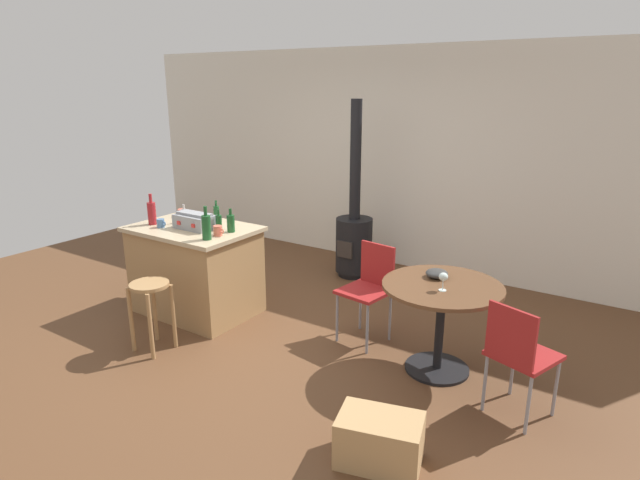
{
  "coord_description": "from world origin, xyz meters",
  "views": [
    {
      "loc": [
        2.9,
        -3.36,
        2.26
      ],
      "look_at": [
        0.53,
        0.23,
        0.98
      ],
      "focal_mm": 29.5,
      "sensor_mm": 36.0,
      "label": 1
    }
  ],
  "objects_px": {
    "toolbox": "(195,221)",
    "bottle_4": "(152,213)",
    "cup_1": "(161,223)",
    "cup_0": "(218,231)",
    "cardboard_box": "(380,440)",
    "bottle_1": "(231,223)",
    "folding_chair_far": "(519,352)",
    "cup_2": "(182,213)",
    "serving_bowl": "(437,273)",
    "dining_table": "(441,306)",
    "bottle_0": "(219,222)",
    "kitchen_island": "(196,269)",
    "wooden_stool": "(151,301)",
    "bottle_2": "(206,227)",
    "bottle_3": "(184,215)",
    "folding_chair_near": "(369,285)",
    "bottle_5": "(216,213)",
    "wood_stove": "(354,234)",
    "wine_glass": "(443,277)"
  },
  "relations": [
    {
      "from": "bottle_3",
      "to": "cup_1",
      "type": "relative_size",
      "value": 1.68
    },
    {
      "from": "cup_0",
      "to": "serving_bowl",
      "type": "relative_size",
      "value": 0.66
    },
    {
      "from": "cup_0",
      "to": "cardboard_box",
      "type": "distance_m",
      "value": 2.49
    },
    {
      "from": "bottle_4",
      "to": "cup_1",
      "type": "height_order",
      "value": "bottle_4"
    },
    {
      "from": "bottle_2",
      "to": "cardboard_box",
      "type": "xyz_separation_m",
      "value": [
        2.18,
        -0.77,
        -0.86
      ]
    },
    {
      "from": "serving_bowl",
      "to": "cardboard_box",
      "type": "height_order",
      "value": "serving_bowl"
    },
    {
      "from": "wood_stove",
      "to": "toolbox",
      "type": "bearing_deg",
      "value": -112.29
    },
    {
      "from": "wooden_stool",
      "to": "bottle_2",
      "type": "height_order",
      "value": "bottle_2"
    },
    {
      "from": "folding_chair_far",
      "to": "cup_2",
      "type": "relative_size",
      "value": 7.34
    },
    {
      "from": "kitchen_island",
      "to": "cup_1",
      "type": "bearing_deg",
      "value": -143.81
    },
    {
      "from": "toolbox",
      "to": "bottle_4",
      "type": "bearing_deg",
      "value": -165.7
    },
    {
      "from": "dining_table",
      "to": "cup_0",
      "type": "bearing_deg",
      "value": -170.91
    },
    {
      "from": "cup_2",
      "to": "cardboard_box",
      "type": "bearing_deg",
      "value": -22.25
    },
    {
      "from": "kitchen_island",
      "to": "bottle_3",
      "type": "height_order",
      "value": "bottle_3"
    },
    {
      "from": "wood_stove",
      "to": "bottle_2",
      "type": "bearing_deg",
      "value": -100.6
    },
    {
      "from": "bottle_1",
      "to": "serving_bowl",
      "type": "bearing_deg",
      "value": 8.33
    },
    {
      "from": "cup_1",
      "to": "cardboard_box",
      "type": "xyz_separation_m",
      "value": [
        2.86,
        -0.82,
        -0.78
      ]
    },
    {
      "from": "toolbox",
      "to": "wine_glass",
      "type": "height_order",
      "value": "toolbox"
    },
    {
      "from": "bottle_2",
      "to": "cup_1",
      "type": "distance_m",
      "value": 0.69
    },
    {
      "from": "wine_glass",
      "to": "cardboard_box",
      "type": "distance_m",
      "value": 1.33
    },
    {
      "from": "cardboard_box",
      "to": "wooden_stool",
      "type": "bearing_deg",
      "value": 174.9
    },
    {
      "from": "dining_table",
      "to": "cardboard_box",
      "type": "bearing_deg",
      "value": -84.98
    },
    {
      "from": "cup_2",
      "to": "serving_bowl",
      "type": "distance_m",
      "value": 2.81
    },
    {
      "from": "cup_2",
      "to": "cardboard_box",
      "type": "height_order",
      "value": "cup_2"
    },
    {
      "from": "cardboard_box",
      "to": "bottle_1",
      "type": "bearing_deg",
      "value": 153.52
    },
    {
      "from": "folding_chair_far",
      "to": "bottle_3",
      "type": "bearing_deg",
      "value": 177.41
    },
    {
      "from": "wood_stove",
      "to": "cardboard_box",
      "type": "distance_m",
      "value": 3.35
    },
    {
      "from": "wood_stove",
      "to": "cup_1",
      "type": "height_order",
      "value": "wood_stove"
    },
    {
      "from": "cup_2",
      "to": "serving_bowl",
      "type": "height_order",
      "value": "cup_2"
    },
    {
      "from": "toolbox",
      "to": "cup_0",
      "type": "bearing_deg",
      "value": -9.43
    },
    {
      "from": "bottle_2",
      "to": "cup_1",
      "type": "xyz_separation_m",
      "value": [
        -0.68,
        0.05,
        -0.08
      ]
    },
    {
      "from": "bottle_0",
      "to": "bottle_5",
      "type": "distance_m",
      "value": 0.38
    },
    {
      "from": "cup_2",
      "to": "bottle_4",
      "type": "bearing_deg",
      "value": -91.92
    },
    {
      "from": "bottle_4",
      "to": "cup_1",
      "type": "xyz_separation_m",
      "value": [
        0.16,
        -0.03,
        -0.08
      ]
    },
    {
      "from": "cup_1",
      "to": "serving_bowl",
      "type": "height_order",
      "value": "cup_1"
    },
    {
      "from": "cup_0",
      "to": "cup_1",
      "type": "bearing_deg",
      "value": -172.05
    },
    {
      "from": "wooden_stool",
      "to": "bottle_1",
      "type": "xyz_separation_m",
      "value": [
        0.16,
        0.87,
        0.53
      ]
    },
    {
      "from": "kitchen_island",
      "to": "toolbox",
      "type": "xyz_separation_m",
      "value": [
        0.06,
        -0.03,
        0.52
      ]
    },
    {
      "from": "bottle_0",
      "to": "kitchen_island",
      "type": "bearing_deg",
      "value": -169.85
    },
    {
      "from": "bottle_3",
      "to": "folding_chair_near",
      "type": "bearing_deg",
      "value": 9.95
    },
    {
      "from": "wine_glass",
      "to": "bottle_0",
      "type": "bearing_deg",
      "value": -178.2
    },
    {
      "from": "folding_chair_far",
      "to": "cup_0",
      "type": "bearing_deg",
      "value": -179.58
    },
    {
      "from": "bottle_5",
      "to": "cup_0",
      "type": "xyz_separation_m",
      "value": [
        0.4,
        -0.4,
        -0.03
      ]
    },
    {
      "from": "wooden_stool",
      "to": "cardboard_box",
      "type": "distance_m",
      "value": 2.36
    },
    {
      "from": "folding_chair_near",
      "to": "serving_bowl",
      "type": "distance_m",
      "value": 0.7
    },
    {
      "from": "wooden_stool",
      "to": "bottle_4",
      "type": "height_order",
      "value": "bottle_4"
    },
    {
      "from": "bottle_3",
      "to": "cup_0",
      "type": "relative_size",
      "value": 1.59
    },
    {
      "from": "toolbox",
      "to": "cup_0",
      "type": "relative_size",
      "value": 3.35
    },
    {
      "from": "bottle_4",
      "to": "toolbox",
      "type": "bearing_deg",
      "value": 14.3
    },
    {
      "from": "wooden_stool",
      "to": "wood_stove",
      "type": "bearing_deg",
      "value": 78.46
    }
  ]
}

